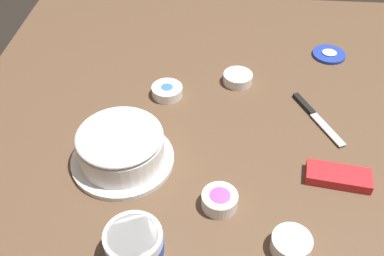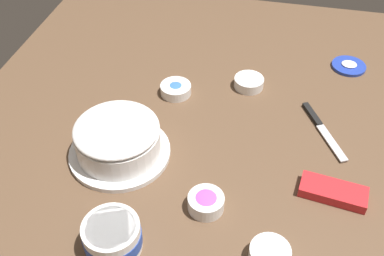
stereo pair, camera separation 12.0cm
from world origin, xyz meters
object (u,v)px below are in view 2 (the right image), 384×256
at_px(frosting_tub_lid, 349,66).
at_px(sprinkle_bowl_orange, 249,82).
at_px(spreading_knife, 320,125).
at_px(sprinkle_bowl_yellow, 270,255).
at_px(candy_box_lower, 333,192).
at_px(sprinkle_bowl_rainbow, 206,202).
at_px(frosting_tub, 112,236).
at_px(frosted_cake, 118,140).
at_px(sprinkle_bowl_blue, 176,89).

bearing_deg(frosting_tub_lid, sprinkle_bowl_orange, 29.29).
xyz_separation_m(spreading_knife, sprinkle_bowl_yellow, (0.10, 0.45, 0.02)).
distance_m(sprinkle_bowl_yellow, candy_box_lower, 0.25).
bearing_deg(sprinkle_bowl_rainbow, frosting_tub, 39.70).
xyz_separation_m(frosting_tub, sprinkle_bowl_yellow, (-0.33, -0.04, -0.02)).
bearing_deg(frosted_cake, frosting_tub, 106.54).
distance_m(frosted_cake, frosting_tub_lid, 0.80).
height_order(sprinkle_bowl_orange, sprinkle_bowl_rainbow, sprinkle_bowl_rainbow).
relative_size(sprinkle_bowl_orange, sprinkle_bowl_blue, 0.98).
xyz_separation_m(sprinkle_bowl_blue, sprinkle_bowl_yellow, (-0.33, 0.51, 0.00)).
distance_m(frosting_tub, frosting_tub_lid, 0.95).
relative_size(sprinkle_bowl_blue, sprinkle_bowl_yellow, 1.06).
bearing_deg(frosting_tub_lid, sprinkle_bowl_blue, 26.00).
relative_size(sprinkle_bowl_rainbow, candy_box_lower, 0.54).
xyz_separation_m(sprinkle_bowl_blue, sprinkle_bowl_rainbow, (-0.17, 0.40, 0.01)).
xyz_separation_m(frosting_tub, sprinkle_bowl_rainbow, (-0.18, -0.15, -0.02)).
relative_size(frosting_tub_lid, sprinkle_bowl_yellow, 1.25).
distance_m(sprinkle_bowl_rainbow, sprinkle_bowl_yellow, 0.19).
height_order(sprinkle_bowl_orange, candy_box_lower, sprinkle_bowl_orange).
height_order(sprinkle_bowl_rainbow, sprinkle_bowl_yellow, sprinkle_bowl_rainbow).
relative_size(spreading_knife, sprinkle_bowl_orange, 2.41).
relative_size(frosting_tub, candy_box_lower, 0.80).
distance_m(frosting_tub, sprinkle_bowl_yellow, 0.34).
xyz_separation_m(sprinkle_bowl_yellow, candy_box_lower, (-0.13, -0.21, -0.01)).
bearing_deg(sprinkle_bowl_blue, sprinkle_bowl_rainbow, 113.32).
bearing_deg(spreading_knife, sprinkle_bowl_blue, -7.81).
bearing_deg(sprinkle_bowl_rainbow, sprinkle_bowl_yellow, 146.12).
height_order(frosted_cake, spreading_knife, frosted_cake).
distance_m(sprinkle_bowl_blue, sprinkle_bowl_yellow, 0.60).
xyz_separation_m(frosting_tub_lid, sprinkle_bowl_yellow, (0.19, 0.76, 0.02)).
relative_size(frosting_tub, sprinkle_bowl_rainbow, 1.47).
distance_m(frosting_tub_lid, sprinkle_bowl_yellow, 0.78).
distance_m(frosted_cake, sprinkle_bowl_orange, 0.47).
distance_m(frosting_tub_lid, spreading_knife, 0.32).
distance_m(frosted_cake, candy_box_lower, 0.55).
relative_size(sprinkle_bowl_rainbow, sprinkle_bowl_yellow, 0.98).
bearing_deg(frosting_tub_lid, sprinkle_bowl_yellow, 76.03).
xyz_separation_m(frosted_cake, candy_box_lower, (-0.54, 0.02, -0.04)).
bearing_deg(sprinkle_bowl_orange, sprinkle_bowl_rainbow, 85.31).
distance_m(frosting_tub, sprinkle_bowl_orange, 0.66).
relative_size(sprinkle_bowl_orange, sprinkle_bowl_yellow, 1.04).
bearing_deg(sprinkle_bowl_orange, frosting_tub, 71.11).
bearing_deg(sprinkle_bowl_yellow, sprinkle_bowl_orange, -78.66).
bearing_deg(frosting_tub_lid, spreading_knife, 74.18).
height_order(frosting_tub_lid, candy_box_lower, candy_box_lower).
bearing_deg(spreading_knife, sprinkle_bowl_yellow, 77.34).
relative_size(sprinkle_bowl_blue, sprinkle_bowl_rainbow, 1.09).
relative_size(frosted_cake, sprinkle_bowl_rainbow, 3.10).
distance_m(sprinkle_bowl_orange, sprinkle_bowl_blue, 0.23).
relative_size(frosting_tub_lid, sprinkle_bowl_orange, 1.20).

